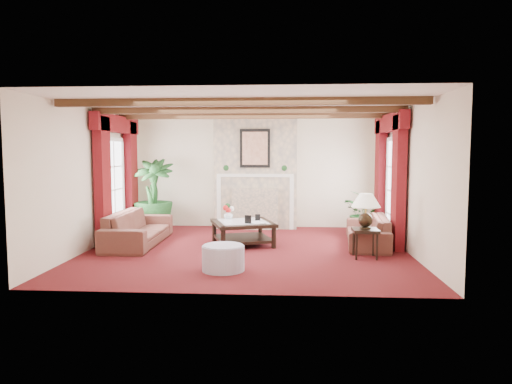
# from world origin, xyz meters

# --- Properties ---
(floor) EXTENTS (6.00, 6.00, 0.00)m
(floor) POSITION_xyz_m (0.00, 0.00, 0.00)
(floor) COLOR #440C0E
(floor) RESTS_ON ground
(ceiling) EXTENTS (6.00, 6.00, 0.00)m
(ceiling) POSITION_xyz_m (0.00, 0.00, 2.70)
(ceiling) COLOR white
(ceiling) RESTS_ON floor
(back_wall) EXTENTS (6.00, 0.02, 2.70)m
(back_wall) POSITION_xyz_m (0.00, 2.75, 1.35)
(back_wall) COLOR beige
(back_wall) RESTS_ON ground
(left_wall) EXTENTS (0.02, 5.50, 2.70)m
(left_wall) POSITION_xyz_m (-3.00, 0.00, 1.35)
(left_wall) COLOR beige
(left_wall) RESTS_ON ground
(right_wall) EXTENTS (0.02, 5.50, 2.70)m
(right_wall) POSITION_xyz_m (3.00, 0.00, 1.35)
(right_wall) COLOR beige
(right_wall) RESTS_ON ground
(ceiling_beams) EXTENTS (6.00, 3.00, 0.12)m
(ceiling_beams) POSITION_xyz_m (0.00, 0.00, 2.64)
(ceiling_beams) COLOR #3A2012
(ceiling_beams) RESTS_ON ceiling
(fireplace) EXTENTS (2.00, 0.52, 2.70)m
(fireplace) POSITION_xyz_m (0.00, 2.55, 2.70)
(fireplace) COLOR tan
(fireplace) RESTS_ON ground
(french_door_left) EXTENTS (0.10, 1.10, 2.16)m
(french_door_left) POSITION_xyz_m (-2.97, 1.00, 2.13)
(french_door_left) COLOR white
(french_door_left) RESTS_ON ground
(french_door_right) EXTENTS (0.10, 1.10, 2.16)m
(french_door_right) POSITION_xyz_m (2.97, 1.00, 2.13)
(french_door_right) COLOR white
(french_door_right) RESTS_ON ground
(curtains_left) EXTENTS (0.20, 2.40, 2.55)m
(curtains_left) POSITION_xyz_m (-2.86, 1.00, 2.55)
(curtains_left) COLOR #510B0A
(curtains_left) RESTS_ON ground
(curtains_right) EXTENTS (0.20, 2.40, 2.55)m
(curtains_right) POSITION_xyz_m (2.86, 1.00, 2.55)
(curtains_right) COLOR #510B0A
(curtains_right) RESTS_ON ground
(sofa_left) EXTENTS (2.27, 0.72, 0.88)m
(sofa_left) POSITION_xyz_m (-2.24, 0.39, 0.44)
(sofa_left) COLOR #3D1018
(sofa_left) RESTS_ON ground
(sofa_right) EXTENTS (2.11, 1.01, 0.78)m
(sofa_right) POSITION_xyz_m (2.37, 0.62, 0.39)
(sofa_right) COLOR #3D1018
(sofa_right) RESTS_ON ground
(potted_palm) EXTENTS (1.04, 1.75, 0.95)m
(potted_palm) POSITION_xyz_m (-2.38, 1.95, 0.48)
(potted_palm) COLOR black
(potted_palm) RESTS_ON ground
(small_plant) EXTENTS (1.86, 1.86, 0.77)m
(small_plant) POSITION_xyz_m (2.52, 1.81, 0.39)
(small_plant) COLOR black
(small_plant) RESTS_ON ground
(coffee_table) EXTENTS (1.45, 1.45, 0.47)m
(coffee_table) POSITION_xyz_m (-0.12, 0.48, 0.23)
(coffee_table) COLOR black
(coffee_table) RESTS_ON ground
(side_table) EXTENTS (0.47, 0.47, 0.52)m
(side_table) POSITION_xyz_m (2.13, -0.54, 0.26)
(side_table) COLOR black
(side_table) RESTS_ON ground
(ottoman) EXTENTS (0.67, 0.67, 0.39)m
(ottoman) POSITION_xyz_m (-0.24, -1.55, 0.20)
(ottoman) COLOR #A99FB4
(ottoman) RESTS_ON ground
(table_lamp) EXTENTS (0.51, 0.51, 0.64)m
(table_lamp) POSITION_xyz_m (2.13, -0.54, 0.84)
(table_lamp) COLOR black
(table_lamp) RESTS_ON side_table
(flower_vase) EXTENTS (0.29, 0.29, 0.19)m
(flower_vase) POSITION_xyz_m (-0.46, 0.80, 0.56)
(flower_vase) COLOR silver
(flower_vase) RESTS_ON coffee_table
(book) EXTENTS (0.25, 0.22, 0.31)m
(book) POSITION_xyz_m (0.08, 0.19, 0.62)
(book) COLOR black
(book) RESTS_ON coffee_table
(photo_frame_a) EXTENTS (0.13, 0.04, 0.17)m
(photo_frame_a) POSITION_xyz_m (0.01, 0.18, 0.55)
(photo_frame_a) COLOR black
(photo_frame_a) RESTS_ON coffee_table
(photo_frame_b) EXTENTS (0.11, 0.04, 0.14)m
(photo_frame_b) POSITION_xyz_m (0.17, 0.59, 0.54)
(photo_frame_b) COLOR black
(photo_frame_b) RESTS_ON coffee_table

